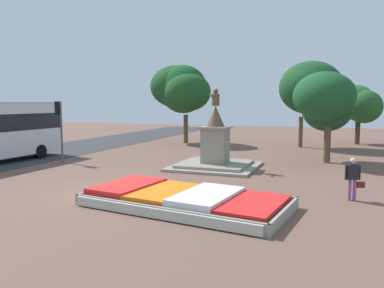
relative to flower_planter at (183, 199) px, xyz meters
name	(u,v)px	position (x,y,z in m)	size (l,w,h in m)	color
ground_plane	(114,193)	(-3.33, 0.88, -0.25)	(90.12, 90.12, 0.00)	brown
flower_planter	(183,199)	(0.00, 0.00, 0.00)	(7.43, 4.35, 0.57)	#38281C
statue_monument	(215,151)	(-1.22, 7.90, 0.68)	(4.54, 4.54, 4.37)	gray
traffic_light_mid_block	(60,120)	(-10.57, 6.48, 2.32)	(0.42, 0.30, 3.67)	#4C5156
pedestrian_with_handbag	(353,177)	(5.58, 2.93, 0.64)	(0.71, 0.35, 1.59)	#8C4C99
park_tree_far_left	(182,89)	(-7.77, 19.16, 4.56)	(5.86, 5.53, 6.94)	brown
park_tree_far_right	(325,100)	(4.37, 11.92, 3.48)	(3.54, 4.69, 5.40)	brown
park_tree_street_side	(310,87)	(3.11, 19.23, 4.56)	(4.94, 4.76, 6.87)	brown
park_tree_mid_canopy	(359,105)	(6.95, 23.75, 3.13)	(3.87, 3.70, 5.16)	#4C3823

